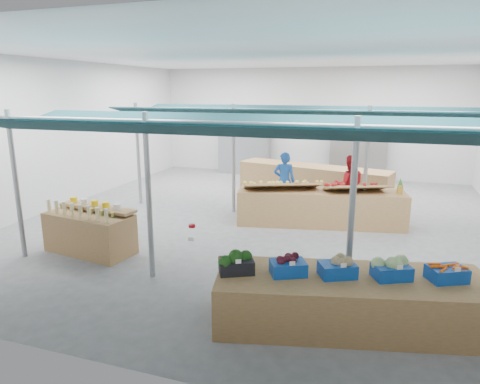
{
  "coord_description": "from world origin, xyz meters",
  "views": [
    {
      "loc": [
        2.89,
        -10.44,
        3.37
      ],
      "look_at": [
        -0.1,
        -1.6,
        1.12
      ],
      "focal_mm": 32.0,
      "sensor_mm": 36.0,
      "label": 1
    }
  ],
  "objects_px": {
    "vendor_left": "(284,181)",
    "vendor_right": "(349,185)",
    "fruit_counter": "(320,208)",
    "crate_stack": "(473,318)",
    "veg_counter": "(351,301)",
    "bottle_shelf": "(91,231)"
  },
  "relations": [
    {
      "from": "bottle_shelf",
      "to": "vendor_right",
      "type": "distance_m",
      "value": 6.71
    },
    {
      "from": "bottle_shelf",
      "to": "vendor_left",
      "type": "height_order",
      "value": "vendor_left"
    },
    {
      "from": "crate_stack",
      "to": "vendor_left",
      "type": "distance_m",
      "value": 6.9
    },
    {
      "from": "bottle_shelf",
      "to": "vendor_left",
      "type": "xyz_separation_m",
      "value": [
        3.12,
        4.55,
        0.37
      ]
    },
    {
      "from": "veg_counter",
      "to": "crate_stack",
      "type": "height_order",
      "value": "veg_counter"
    },
    {
      "from": "vendor_right",
      "to": "veg_counter",
      "type": "bearing_deg",
      "value": 84.05
    },
    {
      "from": "veg_counter",
      "to": "crate_stack",
      "type": "distance_m",
      "value": 1.64
    },
    {
      "from": "crate_stack",
      "to": "vendor_left",
      "type": "xyz_separation_m",
      "value": [
        -3.96,
        5.62,
        0.52
      ]
    },
    {
      "from": "bottle_shelf",
      "to": "vendor_right",
      "type": "bearing_deg",
      "value": 51.37
    },
    {
      "from": "veg_counter",
      "to": "fruit_counter",
      "type": "bearing_deg",
      "value": 90.14
    },
    {
      "from": "veg_counter",
      "to": "vendor_left",
      "type": "height_order",
      "value": "vendor_left"
    },
    {
      "from": "vendor_left",
      "to": "veg_counter",
      "type": "bearing_deg",
      "value": 100.76
    },
    {
      "from": "vendor_left",
      "to": "vendor_right",
      "type": "relative_size",
      "value": 1.0
    },
    {
      "from": "fruit_counter",
      "to": "vendor_right",
      "type": "height_order",
      "value": "vendor_right"
    },
    {
      "from": "bottle_shelf",
      "to": "crate_stack",
      "type": "bearing_deg",
      "value": -0.04
    },
    {
      "from": "fruit_counter",
      "to": "crate_stack",
      "type": "distance_m",
      "value": 5.3
    },
    {
      "from": "bottle_shelf",
      "to": "veg_counter",
      "type": "xyz_separation_m",
      "value": [
        5.44,
        -1.24,
        -0.08
      ]
    },
    {
      "from": "fruit_counter",
      "to": "vendor_right",
      "type": "relative_size",
      "value": 2.5
    },
    {
      "from": "fruit_counter",
      "to": "vendor_left",
      "type": "xyz_separation_m",
      "value": [
        -1.2,
        1.1,
        0.39
      ]
    },
    {
      "from": "crate_stack",
      "to": "bottle_shelf",
      "type": "bearing_deg",
      "value": 171.34
    },
    {
      "from": "fruit_counter",
      "to": "crate_stack",
      "type": "xyz_separation_m",
      "value": [
        2.76,
        -4.52,
        -0.14
      ]
    },
    {
      "from": "crate_stack",
      "to": "fruit_counter",
      "type": "bearing_deg",
      "value": 121.34
    }
  ]
}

